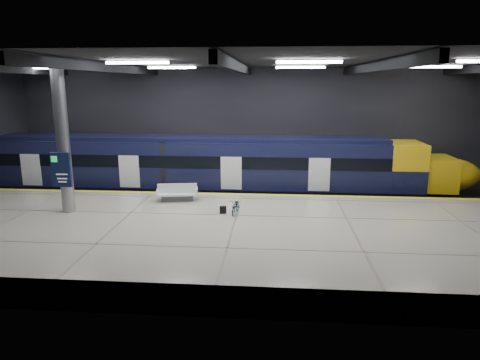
# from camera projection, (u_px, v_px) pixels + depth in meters

# --- Properties ---
(ground) EXTENTS (30.00, 30.00, 0.00)m
(ground) POSITION_uv_depth(u_px,v_px,m) (238.00, 231.00, 20.94)
(ground) COLOR black
(ground) RESTS_ON ground
(room_shell) EXTENTS (30.10, 16.10, 8.05)m
(room_shell) POSITION_uv_depth(u_px,v_px,m) (238.00, 113.00, 19.67)
(room_shell) COLOR black
(room_shell) RESTS_ON ground
(platform) EXTENTS (30.00, 11.00, 1.10)m
(platform) POSITION_uv_depth(u_px,v_px,m) (233.00, 238.00, 18.38)
(platform) COLOR #B7AD9B
(platform) RESTS_ON ground
(safety_strip) EXTENTS (30.00, 0.40, 0.01)m
(safety_strip) POSITION_uv_depth(u_px,v_px,m) (243.00, 194.00, 23.36)
(safety_strip) COLOR yellow
(safety_strip) RESTS_ON platform
(rails) EXTENTS (30.00, 1.52, 0.16)m
(rails) POSITION_uv_depth(u_px,v_px,m) (246.00, 199.00, 26.26)
(rails) COLOR gray
(rails) RESTS_ON ground
(train) EXTENTS (29.40, 2.84, 3.79)m
(train) POSITION_uv_depth(u_px,v_px,m) (214.00, 167.00, 25.97)
(train) COLOR black
(train) RESTS_ON ground
(bench) EXTENTS (2.18, 1.18, 0.91)m
(bench) POSITION_uv_depth(u_px,v_px,m) (177.00, 195.00, 22.07)
(bench) COLOR #595B60
(bench) RESTS_ON platform
(bicycle) EXTENTS (0.62, 1.42, 0.73)m
(bicycle) POSITION_uv_depth(u_px,v_px,m) (236.00, 206.00, 19.87)
(bicycle) COLOR #99999E
(bicycle) RESTS_ON platform
(pannier_bag) EXTENTS (0.33, 0.25, 0.35)m
(pannier_bag) POSITION_uv_depth(u_px,v_px,m) (223.00, 210.00, 19.96)
(pannier_bag) COLOR black
(pannier_bag) RESTS_ON platform
(info_column) EXTENTS (0.90, 0.78, 6.90)m
(info_column) POSITION_uv_depth(u_px,v_px,m) (63.00, 141.00, 19.57)
(info_column) COLOR #9EA0A5
(info_column) RESTS_ON platform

